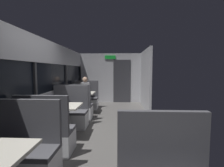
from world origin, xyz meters
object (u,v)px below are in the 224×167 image
bench_near_window_facing_entry (24,156)px  dining_table_mid_window (60,110)px  dining_table_far_window (82,95)px  bench_mid_window_facing_end (46,136)px  bench_far_window_facing_end (77,109)px  seated_passenger (85,95)px  bench_mid_window_facing_entry (70,115)px  bench_far_window_facing_entry (86,100)px

bench_near_window_facing_entry → dining_table_mid_window: 1.44m
bench_near_window_facing_entry → dining_table_far_window: bench_near_window_facing_entry is taller
bench_near_window_facing_entry → bench_mid_window_facing_end: (0.00, 0.71, 0.00)m
bench_far_window_facing_end → seated_passenger: (0.00, 1.33, 0.21)m
bench_near_window_facing_entry → bench_far_window_facing_end: 2.81m
dining_table_mid_window → bench_mid_window_facing_end: 0.77m
bench_mid_window_facing_entry → bench_far_window_facing_entry: same height
dining_table_mid_window → dining_table_far_window: 2.11m
bench_far_window_facing_end → dining_table_mid_window: bearing=-90.0°
bench_mid_window_facing_end → bench_mid_window_facing_entry: 1.40m
bench_mid_window_facing_end → seated_passenger: (0.00, 3.43, 0.21)m
seated_passenger → bench_mid_window_facing_end: bearing=-90.0°
bench_mid_window_facing_entry → seated_passenger: bearing=90.0°
bench_mid_window_facing_entry → bench_far_window_facing_end: 0.71m
bench_mid_window_facing_entry → bench_far_window_facing_entry: 2.11m
bench_near_window_facing_entry → dining_table_far_window: size_ratio=1.22×
bench_near_window_facing_entry → dining_table_mid_window: (0.00, 1.41, 0.31)m
dining_table_mid_window → bench_far_window_facing_end: size_ratio=0.82×
bench_near_window_facing_entry → bench_mid_window_facing_entry: size_ratio=1.00×
bench_mid_window_facing_entry → bench_mid_window_facing_end: bearing=-90.0°
dining_table_mid_window → bench_mid_window_facing_end: bearing=-90.0°
bench_near_window_facing_entry → bench_far_window_facing_entry: (0.00, 4.21, 0.00)m
dining_table_mid_window → bench_mid_window_facing_entry: (0.00, 0.70, -0.31)m
bench_near_window_facing_entry → bench_far_window_facing_entry: bearing=90.0°
bench_near_window_facing_entry → seated_passenger: (0.00, 4.14, 0.21)m
bench_mid_window_facing_entry → dining_table_far_window: 1.44m
seated_passenger → bench_mid_window_facing_entry: bearing=-90.0°
bench_mid_window_facing_entry → seated_passenger: seated_passenger is taller
dining_table_mid_window → seated_passenger: (0.00, 2.73, -0.10)m
bench_mid_window_facing_entry → bench_far_window_facing_entry: (0.00, 2.11, 0.00)m
bench_mid_window_facing_end → bench_far_window_facing_end: bearing=90.0°
bench_near_window_facing_entry → seated_passenger: seated_passenger is taller
bench_near_window_facing_entry → bench_far_window_facing_end: (0.00, 2.81, 0.00)m
dining_table_mid_window → bench_far_window_facing_entry: bench_far_window_facing_entry is taller
bench_mid_window_facing_entry → bench_far_window_facing_end: (0.00, 0.71, 0.00)m
bench_mid_window_facing_entry → dining_table_far_window: (0.00, 1.41, 0.31)m
seated_passenger → dining_table_far_window: bearing=-90.0°
bench_far_window_facing_entry → seated_passenger: 0.22m
bench_near_window_facing_entry → dining_table_far_window: bearing=90.0°
dining_table_far_window → dining_table_mid_window: bearing=-90.0°
bench_mid_window_facing_entry → bench_far_window_facing_entry: bearing=90.0°
bench_far_window_facing_end → bench_far_window_facing_entry: same height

